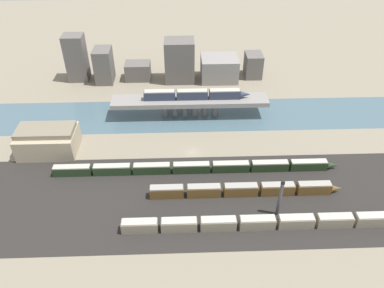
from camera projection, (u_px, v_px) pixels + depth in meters
The scene contains 16 objects.
ground_plane at pixel (192, 152), 139.03m from camera, with size 400.00×400.00×0.00m, color gray.
railbed_yard at pixel (195, 198), 119.80m from camera, with size 280.00×42.00×0.01m, color #282623.
river_water at pixel (190, 115), 159.70m from camera, with size 320.00×25.37×0.01m, color #47606B.
bridge at pixel (190, 102), 155.86m from camera, with size 64.97×9.55×8.08m.
train_on_bridge at pixel (196, 95), 153.78m from camera, with size 44.08×3.02×3.98m.
train_yard_near at pixel (261, 223), 109.12m from camera, with size 82.66×2.95×4.00m.
train_yard_mid at pixel (244, 190), 120.05m from camera, with size 62.18×2.82×4.15m.
train_yard_far at pixel (196, 168), 129.25m from camera, with size 99.18×2.67×3.66m.
warehouse_building at pixel (48, 140), 137.18m from camera, with size 20.82×14.20×10.02m.
signal_tower at pixel (280, 199), 110.62m from camera, with size 1.04×1.04×13.45m.
city_block_far_left at pixel (76, 58), 180.18m from camera, with size 9.52×8.67×22.48m, color #605B56.
city_block_left at pixel (104, 65), 180.34m from camera, with size 8.22×11.36×16.48m, color #605B56.
city_block_center at pixel (138, 71), 184.70m from camera, with size 12.22×9.12×8.37m, color #605B56.
city_block_right at pixel (179, 61), 179.97m from camera, with size 14.11×11.38×20.46m, color #605B56.
city_block_far_right at pixel (219, 68), 183.74m from camera, with size 17.79×14.83×11.29m, color gray.
city_block_tall at pixel (253, 65), 186.22m from camera, with size 8.14×10.58×11.68m, color #605B56.
Camera 1 is at (-3.93, -109.51, 85.62)m, focal length 35.00 mm.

